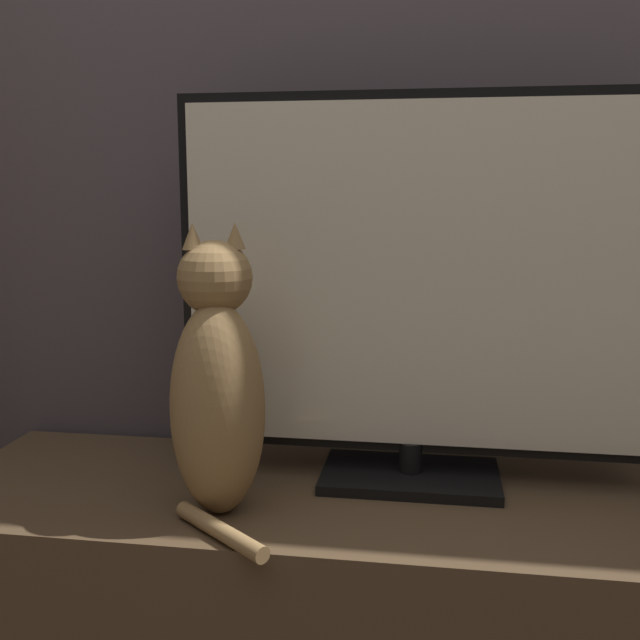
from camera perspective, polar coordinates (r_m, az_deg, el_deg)
The scene contains 4 objects.
wall_back at distance 1.62m, azimuth 4.10°, elevation 17.95°, with size 4.80×0.05×2.60m.
tv_stand at distance 1.54m, azimuth 2.58°, elevation -22.01°, with size 1.58×0.50×0.52m.
tv at distance 1.40m, azimuth 7.19°, elevation 2.21°, with size 0.89×0.20×0.73m.
cat at distance 1.29m, azimuth -7.83°, elevation -5.04°, with size 0.22×0.29×0.50m.
Camera 1 is at (0.14, -0.37, 1.07)m, focal length 42.00 mm.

